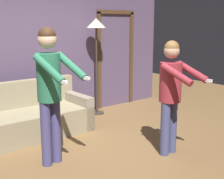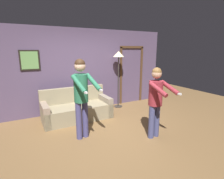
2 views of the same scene
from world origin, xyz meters
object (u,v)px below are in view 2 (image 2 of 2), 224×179
torchiere_lamp (119,60)px  person_standing_left (81,91)px  person_standing_right (156,97)px  couch (77,109)px

torchiere_lamp → person_standing_left: 2.44m
person_standing_left → person_standing_right: person_standing_left is taller
torchiere_lamp → couch: bearing=-166.9°
couch → person_standing_left: person_standing_left is taller
torchiere_lamp → person_standing_left: bearing=-139.4°
person_standing_left → torchiere_lamp: bearing=40.6°
person_standing_left → person_standing_right: 1.62m
person_standing_left → person_standing_right: bearing=-26.5°
couch → person_standing_left: size_ratio=1.08×
person_standing_right → torchiere_lamp: bearing=80.9°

